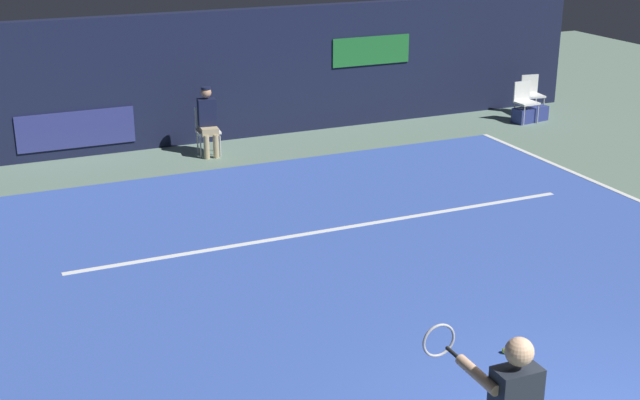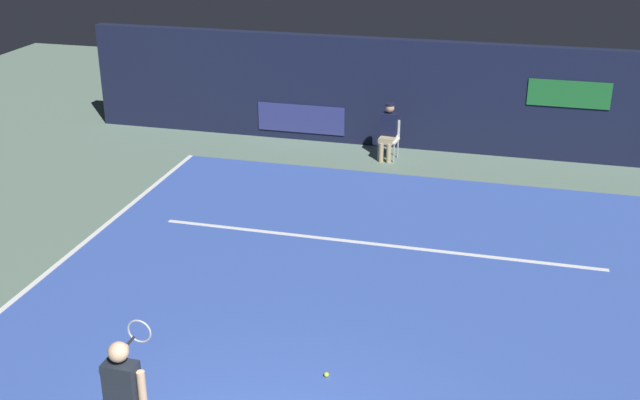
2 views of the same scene
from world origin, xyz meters
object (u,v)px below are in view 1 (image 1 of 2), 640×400
Objects in this scene: courtside_chair_near at (525,99)px; equipment_bag at (530,114)px; line_judge_on_chair at (208,120)px; tennis_ball at (505,351)px; courtside_chair_far at (532,92)px.

courtside_chair_near is 0.37m from equipment_bag.
tennis_ball is at bearing -85.24° from line_judge_on_chair.
courtside_chair_near is 0.76m from courtside_chair_far.
tennis_ball is 0.08× the size of equipment_bag.
tennis_ball is (-6.92, -8.82, -0.46)m from courtside_chair_far.
line_judge_on_chair is 7.09m from courtside_chair_near.
courtside_chair_near is 12.94× the size of tennis_ball.
courtside_chair_far reaches higher than tennis_ball.
equipment_bag is at bearing -3.16° from line_judge_on_chair.
courtside_chair_near reaches higher than equipment_bag.
equipment_bag is (6.50, 8.28, 0.11)m from tennis_ball.
courtside_chair_far is (7.64, 0.15, -0.18)m from line_judge_on_chair.
line_judge_on_chair is 1.50× the size of courtside_chair_far.
line_judge_on_chair is 7.25m from equipment_bag.
courtside_chair_near and courtside_chair_far have the same top height.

